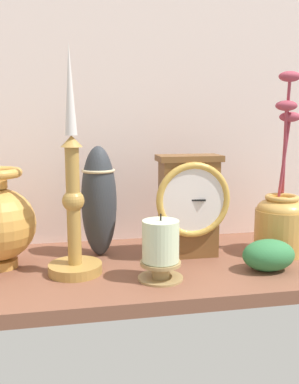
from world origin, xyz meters
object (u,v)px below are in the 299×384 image
at_px(mantel_clock, 189,204).
at_px(brass_vase_jar, 281,217).
at_px(pillar_candle_front, 161,249).
at_px(candlestick_tall_left, 74,209).
at_px(tall_ceramic_vase, 99,201).

distance_m(mantel_clock, brass_vase_jar, 0.20).
bearing_deg(pillar_candle_front, brass_vase_jar, 19.46).
height_order(candlestick_tall_left, tall_ceramic_vase, candlestick_tall_left).
bearing_deg(tall_ceramic_vase, mantel_clock, -13.14).
bearing_deg(candlestick_tall_left, brass_vase_jar, 5.38).
bearing_deg(candlestick_tall_left, tall_ceramic_vase, 61.59).
bearing_deg(tall_ceramic_vase, candlestick_tall_left, -118.41).
distance_m(mantel_clock, candlestick_tall_left, 0.24).
height_order(mantel_clock, pillar_candle_front, mantel_clock).
relative_size(mantel_clock, pillar_candle_front, 1.76).
relative_size(candlestick_tall_left, pillar_candle_front, 3.45).
relative_size(mantel_clock, tall_ceramic_vase, 0.92).
bearing_deg(pillar_candle_front, tall_ceramic_vase, 120.55).
xyz_separation_m(mantel_clock, pillar_candle_front, (-0.08, -0.12, -0.05)).
bearing_deg(tall_ceramic_vase, brass_vase_jar, -9.05).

